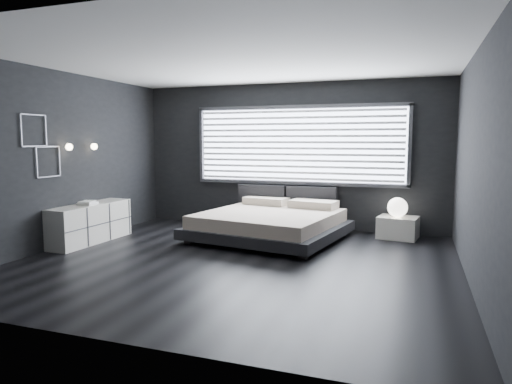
% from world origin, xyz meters
% --- Properties ---
extents(room, '(6.04, 6.00, 2.80)m').
position_xyz_m(room, '(0.00, 0.00, 1.40)').
color(room, black).
rests_on(room, ground).
extents(window, '(4.14, 0.09, 1.52)m').
position_xyz_m(window, '(0.20, 2.70, 1.61)').
color(window, white).
rests_on(window, ground).
extents(headboard, '(1.96, 0.16, 0.52)m').
position_xyz_m(headboard, '(-0.01, 2.64, 0.57)').
color(headboard, black).
rests_on(headboard, ground).
extents(sconce_near, '(0.18, 0.11, 0.11)m').
position_xyz_m(sconce_near, '(-2.88, 0.05, 1.60)').
color(sconce_near, silver).
rests_on(sconce_near, ground).
extents(sconce_far, '(0.18, 0.11, 0.11)m').
position_xyz_m(sconce_far, '(-2.88, 0.65, 1.60)').
color(sconce_far, silver).
rests_on(sconce_far, ground).
extents(wall_art_upper, '(0.01, 0.48, 0.48)m').
position_xyz_m(wall_art_upper, '(-2.98, -0.55, 1.85)').
color(wall_art_upper, '#47474C').
rests_on(wall_art_upper, ground).
extents(wall_art_lower, '(0.01, 0.48, 0.48)m').
position_xyz_m(wall_art_lower, '(-2.98, -0.30, 1.38)').
color(wall_art_lower, '#47474C').
rests_on(wall_art_lower, ground).
extents(bed, '(2.70, 2.61, 0.61)m').
position_xyz_m(bed, '(-0.00, 1.59, 0.28)').
color(bed, black).
rests_on(bed, ground).
extents(nightstand, '(0.73, 0.64, 0.38)m').
position_xyz_m(nightstand, '(2.10, 2.39, 0.19)').
color(nightstand, white).
rests_on(nightstand, ground).
extents(orb_lamp, '(0.34, 0.34, 0.34)m').
position_xyz_m(orb_lamp, '(2.08, 2.34, 0.55)').
color(orb_lamp, white).
rests_on(orb_lamp, nightstand).
extents(dresser, '(0.50, 1.63, 0.65)m').
position_xyz_m(dresser, '(-2.78, 0.35, 0.32)').
color(dresser, white).
rests_on(dresser, ground).
extents(book_stack, '(0.28, 0.35, 0.06)m').
position_xyz_m(book_stack, '(-2.76, 0.28, 0.68)').
color(book_stack, silver).
rests_on(book_stack, dresser).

